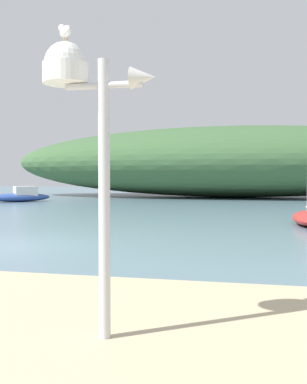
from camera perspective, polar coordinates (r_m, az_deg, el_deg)
The scene contains 5 objects.
ground_plane at distance 12.27m, azimuth -18.87°, elevation -6.77°, with size 120.00×120.00×0.00m, color slate.
distant_hill at distance 39.22m, azimuth 10.04°, elevation 3.89°, with size 39.92×13.41×6.19m, color #3D6038.
mast_structure at distance 4.65m, azimuth -9.56°, elevation 12.13°, with size 1.18×0.48×3.05m.
seagull_on_radar at distance 4.88m, azimuth -11.45°, elevation 19.90°, with size 0.24×0.22×0.20m.
motorboat_east_reach at distance 32.99m, azimuth -16.89°, elevation -0.49°, with size 4.35×3.98×1.10m.
Camera 1 is at (6.26, -10.38, 1.87)m, focal length 40.94 mm.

